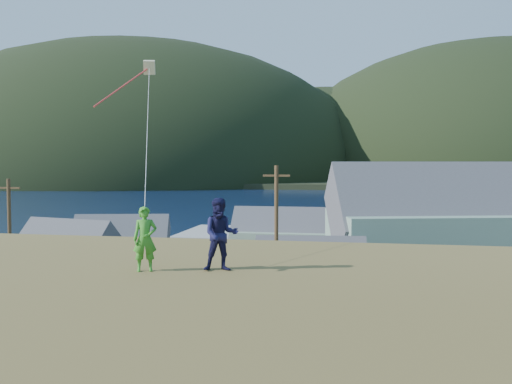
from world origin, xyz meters
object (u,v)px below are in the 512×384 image
shed_white (310,277)px  kite_flyer_green (145,239)px  shed_teal (63,256)px  shed_palegreen_far (280,236)px  kite_flyer_navy (221,234)px  shed_palegreen_near (121,246)px  wharf (284,236)px

shed_white → kite_flyer_green: bearing=-100.3°
shed_teal → shed_palegreen_far: shed_palegreen_far is taller
shed_palegreen_far → kite_flyer_green: bearing=-86.4°
shed_white → kite_flyer_navy: (-0.00, -23.93, 5.82)m
kite_flyer_navy → kite_flyer_green: bearing=176.5°
shed_teal → shed_white: 20.35m
shed_teal → shed_palegreen_far: 21.28m
shed_palegreen_near → shed_white: shed_palegreen_near is taller
wharf → shed_white: size_ratio=3.31×
shed_white → shed_palegreen_far: shed_palegreen_far is taller
wharf → kite_flyer_green: 59.17m
shed_palegreen_far → kite_flyer_navy: bearing=-84.0°
shed_palegreen_near → shed_white: 20.74m
shed_teal → shed_palegreen_far: bearing=57.1°
shed_teal → shed_palegreen_near: size_ratio=0.97×
shed_palegreen_near → shed_white: bearing=-43.2°
shed_white → shed_palegreen_far: (-4.74, 18.57, 0.22)m
shed_teal → kite_flyer_green: 33.91m
wharf → shed_palegreen_far: 15.85m
shed_teal → kite_flyer_green: (18.20, -28.06, 5.59)m
wharf → shed_palegreen_far: shed_palegreen_far is taller
shed_palegreen_near → shed_palegreen_far: (13.27, 8.28, 0.16)m
wharf → kite_flyer_navy: (6.58, -58.10, 7.65)m
kite_flyer_navy → shed_palegreen_near: bearing=101.7°
shed_white → shed_palegreen_near: bearing=144.2°
shed_white → shed_teal: bearing=163.4°
shed_teal → shed_palegreen_near: shed_teal is taller
wharf → shed_teal: size_ratio=2.83×
kite_flyer_navy → shed_teal: bearing=109.8°
shed_teal → kite_flyer_navy: bearing=-41.2°
shed_teal → kite_flyer_green: bearing=-44.1°
shed_white → shed_palegreen_far: bearing=98.3°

